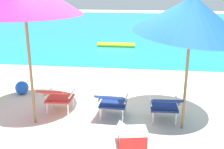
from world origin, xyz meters
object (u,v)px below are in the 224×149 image
(lounge_chair_right, at_px, (165,104))
(lounge_chair_center, at_px, (112,101))
(beach_ball, at_px, (22,88))
(swim_buoy, at_px, (116,45))
(beach_umbrella_right, at_px, (192,16))
(cooler_box, at_px, (132,138))
(lounge_chair_left, at_px, (57,96))

(lounge_chair_right, bearing_deg, lounge_chair_center, 178.16)
(lounge_chair_center, distance_m, beach_ball, 2.60)
(swim_buoy, xyz_separation_m, lounge_chair_right, (1.68, -6.75, 0.31))
(beach_ball, bearing_deg, swim_buoy, 73.29)
(lounge_chair_right, distance_m, beach_umbrella_right, 1.71)
(cooler_box, bearing_deg, beach_ball, 144.41)
(lounge_chair_right, relative_size, beach_ball, 2.77)
(lounge_chair_right, relative_size, cooler_box, 1.72)
(lounge_chair_left, height_order, beach_ball, lounge_chair_left)
(lounge_chair_left, height_order, lounge_chair_right, same)
(beach_ball, bearing_deg, cooler_box, -35.59)
(beach_umbrella_right, relative_size, cooler_box, 5.12)
(lounge_chair_left, bearing_deg, cooler_box, -33.01)
(beach_ball, bearing_deg, lounge_chair_center, -24.88)
(beach_ball, relative_size, cooler_box, 0.62)
(lounge_chair_center, bearing_deg, beach_umbrella_right, -7.19)
(swim_buoy, relative_size, beach_ball, 4.94)
(swim_buoy, relative_size, cooler_box, 3.06)
(swim_buoy, bearing_deg, beach_ball, -106.71)
(lounge_chair_right, xyz_separation_m, cooler_box, (-0.56, -0.88, -0.24))
(beach_umbrella_right, bearing_deg, cooler_box, -139.96)
(beach_ball, bearing_deg, lounge_chair_right, -18.43)
(cooler_box, bearing_deg, beach_umbrella_right, 40.04)
(lounge_chair_left, height_order, beach_umbrella_right, beach_umbrella_right)
(lounge_chair_left, xyz_separation_m, beach_umbrella_right, (2.48, -0.29, 1.67))
(swim_buoy, height_order, beach_umbrella_right, beach_umbrella_right)
(lounge_chair_left, relative_size, lounge_chair_right, 0.98)
(beach_umbrella_right, height_order, cooler_box, beach_umbrella_right)
(beach_umbrella_right, xyz_separation_m, beach_ball, (-3.69, 1.26, -1.91))
(swim_buoy, distance_m, beach_ball, 5.87)
(lounge_chair_center, relative_size, lounge_chair_right, 0.99)
(lounge_chair_right, bearing_deg, beach_ball, 161.57)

